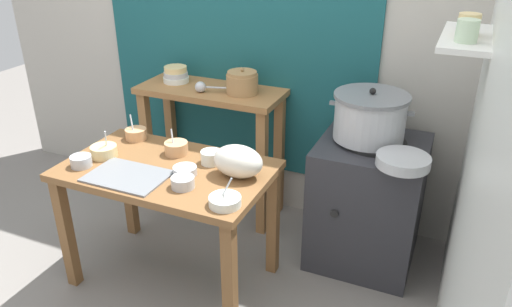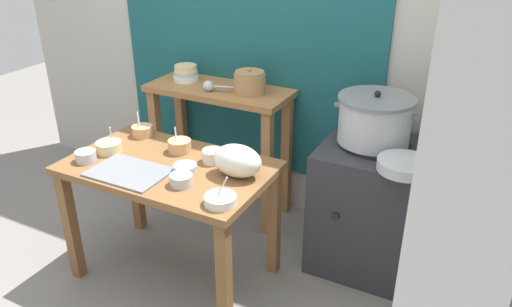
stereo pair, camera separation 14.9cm
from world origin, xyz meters
The scene contains 21 objects.
ground_plane centered at (0.00, 0.00, 0.00)m, with size 9.00×9.00×0.00m, color gray.
wall_back centered at (0.08, 1.10, 1.30)m, with size 4.40×0.12×2.60m.
wall_right centered at (1.40, 0.20, 1.30)m, with size 0.30×3.20×2.60m.
prep_table centered at (-0.09, 0.06, 0.61)m, with size 1.10×0.66×0.72m.
back_shelf_table centered at (-0.23, 0.83, 0.68)m, with size 0.96×0.40×0.90m.
stove_block centered at (0.87, 0.70, 0.38)m, with size 0.60×0.61×0.78m.
steamer_pot centered at (0.83, 0.72, 0.91)m, with size 0.46×0.42×0.30m.
clay_pot centered at (0.00, 0.83, 0.97)m, with size 0.20×0.20×0.16m.
bowl_stack_enamel centered at (-0.51, 0.86, 0.95)m, with size 0.17×0.17×0.11m.
ladle centered at (-0.24, 0.74, 0.94)m, with size 0.30×0.12×0.07m.
serving_tray centered at (-0.21, -0.11, 0.72)m, with size 0.40×0.28×0.01m, color slate.
plastic_bag centered at (0.30, 0.12, 0.80)m, with size 0.26×0.17×0.17m, color silver.
wide_pan centered at (1.06, 0.45, 0.81)m, with size 0.27×0.27×0.05m, color #B7BABF.
prep_bowl_0 centered at (0.37, -0.15, 0.74)m, with size 0.15×0.15×0.13m.
prep_bowl_1 centered at (-0.45, 0.30, 0.75)m, with size 0.12×0.12×0.15m.
prep_bowl_2 centered at (0.11, -0.09, 0.75)m, with size 0.11×0.11×0.06m.
prep_bowl_3 centered at (0.05, 0.03, 0.74)m, with size 0.12×0.12×0.04m.
prep_bowl_4 centered at (0.11, 0.20, 0.76)m, with size 0.11×0.11×0.07m.
prep_bowl_5 centered at (-0.50, -0.11, 0.75)m, with size 0.11×0.11×0.06m.
prep_bowl_6 centered at (-0.12, 0.22, 0.76)m, with size 0.13×0.13×0.14m.
prep_bowl_7 centered at (-0.47, 0.04, 0.75)m, with size 0.14×0.14×0.16m.
Camera 1 is at (1.27, -1.87, 1.92)m, focal length 34.71 mm.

